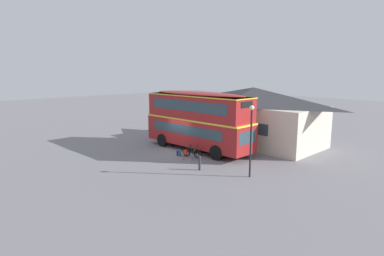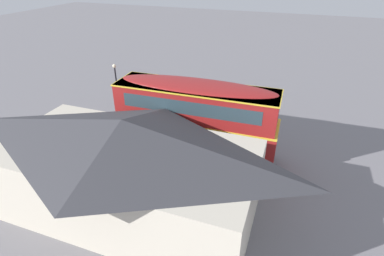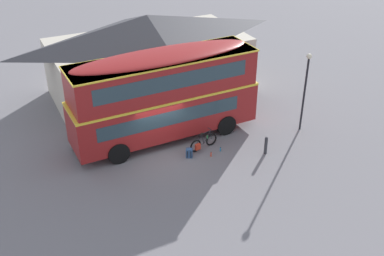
% 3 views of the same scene
% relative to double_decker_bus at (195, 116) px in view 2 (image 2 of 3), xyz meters
% --- Properties ---
extents(ground_plane, '(120.00, 120.00, 0.00)m').
position_rel_double_decker_bus_xyz_m(ground_plane, '(-0.78, -1.33, -2.64)').
color(ground_plane, slate).
extents(double_decker_bus, '(9.89, 2.88, 4.79)m').
position_rel_double_decker_bus_xyz_m(double_decker_bus, '(0.00, 0.00, 0.00)').
color(double_decker_bus, black).
rests_on(double_decker_bus, ground).
extents(touring_bicycle, '(1.69, 0.67, 0.98)m').
position_rel_double_decker_bus_xyz_m(touring_bicycle, '(1.26, -1.92, -2.27)').
color(touring_bicycle, black).
rests_on(touring_bicycle, ground).
extents(backpack_on_ground, '(0.41, 0.39, 0.53)m').
position_rel_double_decker_bus_xyz_m(backpack_on_ground, '(0.31, -2.30, -2.37)').
color(backpack_on_ground, '#2D4C7A').
rests_on(backpack_on_ground, ground).
extents(water_bottle_blue_sports, '(0.07, 0.07, 0.24)m').
position_rel_double_decker_bus_xyz_m(water_bottle_blue_sports, '(1.98, -2.50, -2.53)').
color(water_bottle_blue_sports, '#338CBF').
rests_on(water_bottle_blue_sports, ground).
extents(water_bottle_red_squeeze, '(0.08, 0.08, 0.26)m').
position_rel_double_decker_bus_xyz_m(water_bottle_red_squeeze, '(1.33, -2.72, -2.52)').
color(water_bottle_red_squeeze, '#D84C33').
rests_on(water_bottle_red_squeeze, ground).
extents(pub_building, '(12.26, 6.37, 4.98)m').
position_rel_double_decker_bus_xyz_m(pub_building, '(1.31, 5.68, -0.10)').
color(pub_building, beige).
rests_on(pub_building, ground).
extents(street_lamp, '(0.28, 0.28, 4.41)m').
position_rel_double_decker_bus_xyz_m(street_lamp, '(7.01, -2.39, 0.10)').
color(street_lamp, black).
rests_on(street_lamp, ground).
extents(kerb_bollard, '(0.16, 0.16, 0.97)m').
position_rel_double_decker_bus_xyz_m(kerb_bollard, '(3.93, -3.65, -2.14)').
color(kerb_bollard, '#333338').
rests_on(kerb_bollard, ground).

